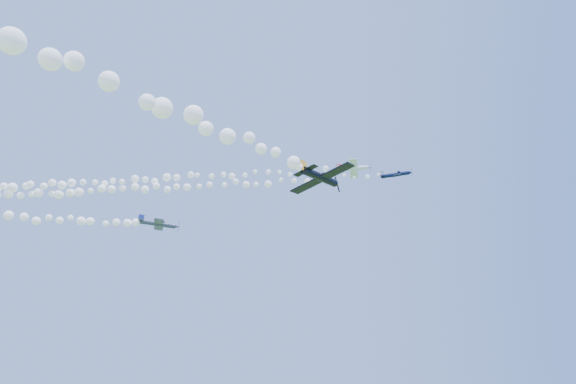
{
  "coord_description": "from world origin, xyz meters",
  "views": [
    {
      "loc": [
        5.03,
        -92.55,
        22.44
      ],
      "look_at": [
        2.69,
        -8.37,
        46.87
      ],
      "focal_mm": 30.0,
      "sensor_mm": 36.0,
      "label": 1
    }
  ],
  "objects_px": {
    "plane_grey": "(159,224)",
    "plane_black": "(321,178)",
    "plane_white": "(353,168)",
    "plane_navy": "(396,175)"
  },
  "relations": [
    {
      "from": "plane_white",
      "to": "plane_grey",
      "type": "height_order",
      "value": "plane_white"
    },
    {
      "from": "plane_white",
      "to": "plane_grey",
      "type": "xyz_separation_m",
      "value": [
        -37.48,
        -2.3,
        -11.57
      ]
    },
    {
      "from": "plane_grey",
      "to": "plane_black",
      "type": "bearing_deg",
      "value": -64.65
    },
    {
      "from": "plane_navy",
      "to": "plane_black",
      "type": "relative_size",
      "value": 0.86
    },
    {
      "from": "plane_navy",
      "to": "plane_black",
      "type": "bearing_deg",
      "value": -107.33
    },
    {
      "from": "plane_white",
      "to": "plane_black",
      "type": "height_order",
      "value": "plane_white"
    },
    {
      "from": "plane_navy",
      "to": "plane_black",
      "type": "distance_m",
      "value": 39.0
    },
    {
      "from": "plane_grey",
      "to": "plane_black",
      "type": "distance_m",
      "value": 44.47
    },
    {
      "from": "plane_navy",
      "to": "plane_black",
      "type": "height_order",
      "value": "plane_navy"
    },
    {
      "from": "plane_navy",
      "to": "plane_grey",
      "type": "xyz_separation_m",
      "value": [
        -45.42,
        -0.44,
        -9.57
      ]
    }
  ]
}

